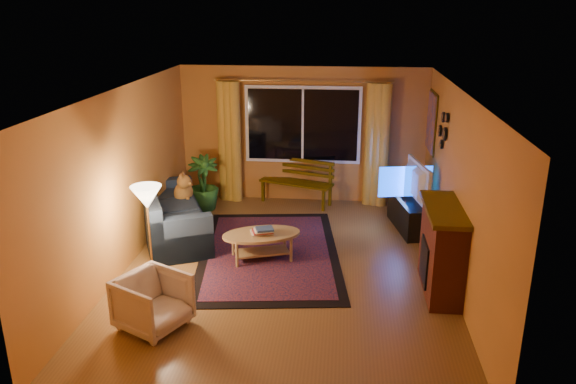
# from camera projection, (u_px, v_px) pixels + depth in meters

# --- Properties ---
(floor) EXTENTS (4.50, 6.00, 0.02)m
(floor) POSITION_uv_depth(u_px,v_px,m) (286.00, 270.00, 7.91)
(floor) COLOR brown
(floor) RESTS_ON ground
(ceiling) EXTENTS (4.50, 6.00, 0.02)m
(ceiling) POSITION_uv_depth(u_px,v_px,m) (286.00, 91.00, 7.10)
(ceiling) COLOR white
(ceiling) RESTS_ON ground
(wall_back) EXTENTS (4.50, 0.02, 2.50)m
(wall_back) POSITION_uv_depth(u_px,v_px,m) (303.00, 135.00, 10.34)
(wall_back) COLOR #C47B32
(wall_back) RESTS_ON ground
(wall_left) EXTENTS (0.02, 6.00, 2.50)m
(wall_left) POSITION_uv_depth(u_px,v_px,m) (123.00, 180.00, 7.72)
(wall_left) COLOR #C47B32
(wall_left) RESTS_ON ground
(wall_right) EXTENTS (0.02, 6.00, 2.50)m
(wall_right) POSITION_uv_depth(u_px,v_px,m) (458.00, 190.00, 7.29)
(wall_right) COLOR #C47B32
(wall_right) RESTS_ON ground
(window) EXTENTS (2.00, 0.02, 1.30)m
(window) POSITION_uv_depth(u_px,v_px,m) (303.00, 125.00, 10.22)
(window) COLOR black
(window) RESTS_ON wall_back
(curtain_rod) EXTENTS (3.20, 0.03, 0.03)m
(curtain_rod) POSITION_uv_depth(u_px,v_px,m) (303.00, 81.00, 9.92)
(curtain_rod) COLOR #BF8C3F
(curtain_rod) RESTS_ON wall_back
(curtain_left) EXTENTS (0.36, 0.36, 2.24)m
(curtain_left) POSITION_uv_depth(u_px,v_px,m) (230.00, 142.00, 10.39)
(curtain_left) COLOR gold
(curtain_left) RESTS_ON ground
(curtain_right) EXTENTS (0.36, 0.36, 2.24)m
(curtain_right) POSITION_uv_depth(u_px,v_px,m) (377.00, 145.00, 10.13)
(curtain_right) COLOR gold
(curtain_right) RESTS_ON ground
(bench) EXTENTS (1.42, 0.83, 0.41)m
(bench) POSITION_uv_depth(u_px,v_px,m) (296.00, 193.00, 10.44)
(bench) COLOR #423001
(bench) RESTS_ON ground
(potted_plant) EXTENTS (0.70, 0.70, 0.99)m
(potted_plant) POSITION_uv_depth(u_px,v_px,m) (203.00, 183.00, 10.05)
(potted_plant) COLOR #235B1E
(potted_plant) RESTS_ON ground
(sofa) EXTENTS (1.69, 2.29, 0.85)m
(sofa) POSITION_uv_depth(u_px,v_px,m) (173.00, 212.00, 8.88)
(sofa) COLOR #1A2536
(sofa) RESTS_ON ground
(dog) EXTENTS (0.30, 0.40, 0.43)m
(dog) POSITION_uv_depth(u_px,v_px,m) (183.00, 190.00, 9.26)
(dog) COLOR #A16B2C
(dog) RESTS_ON sofa
(armchair) EXTENTS (0.89, 0.91, 0.71)m
(armchair) POSITION_uv_depth(u_px,v_px,m) (153.00, 300.00, 6.39)
(armchair) COLOR beige
(armchair) RESTS_ON ground
(floor_lamp) EXTENTS (0.27, 0.27, 1.34)m
(floor_lamp) POSITION_uv_depth(u_px,v_px,m) (150.00, 236.00, 7.34)
(floor_lamp) COLOR #BF8C3F
(floor_lamp) RESTS_ON ground
(rug) EXTENTS (2.43, 3.46, 0.02)m
(rug) POSITION_uv_depth(u_px,v_px,m) (269.00, 253.00, 8.41)
(rug) COLOR maroon
(rug) RESTS_ON ground
(coffee_table) EXTENTS (1.44, 1.44, 0.41)m
(coffee_table) POSITION_uv_depth(u_px,v_px,m) (262.00, 246.00, 8.15)
(coffee_table) COLOR tan
(coffee_table) RESTS_ON ground
(tv_console) EXTENTS (0.63, 1.26, 0.50)m
(tv_console) POSITION_uv_depth(u_px,v_px,m) (409.00, 214.00, 9.25)
(tv_console) COLOR black
(tv_console) RESTS_ON ground
(television) EXTENTS (0.35, 1.11, 0.63)m
(television) POSITION_uv_depth(u_px,v_px,m) (412.00, 182.00, 9.07)
(television) COLOR black
(television) RESTS_ON tv_console
(fireplace) EXTENTS (0.40, 1.20, 1.10)m
(fireplace) POSITION_uv_depth(u_px,v_px,m) (442.00, 252.00, 7.16)
(fireplace) COLOR maroon
(fireplace) RESTS_ON ground
(mirror_cluster) EXTENTS (0.06, 0.60, 0.56)m
(mirror_cluster) POSITION_uv_depth(u_px,v_px,m) (442.00, 128.00, 8.34)
(mirror_cluster) COLOR black
(mirror_cluster) RESTS_ON wall_right
(painting) EXTENTS (0.04, 0.76, 0.96)m
(painting) POSITION_uv_depth(u_px,v_px,m) (431.00, 122.00, 9.48)
(painting) COLOR orange
(painting) RESTS_ON wall_right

